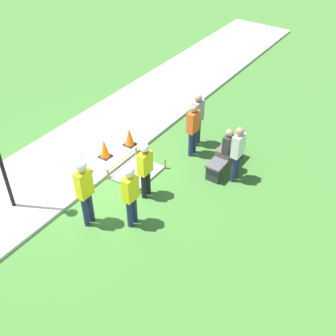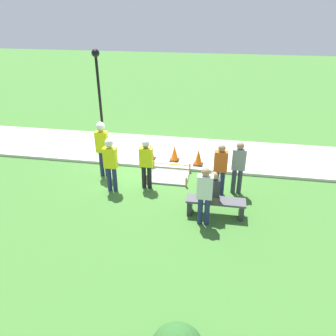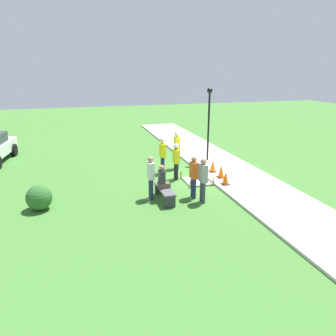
{
  "view_description": "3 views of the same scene",
  "coord_description": "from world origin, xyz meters",
  "views": [
    {
      "loc": [
        6.28,
        6.57,
        7.47
      ],
      "look_at": [
        -0.67,
        1.82,
        0.89
      ],
      "focal_mm": 45.0,
      "sensor_mm": 36.0,
      "label": 1
    },
    {
      "loc": [
        -2.55,
        10.23,
        5.34
      ],
      "look_at": [
        -1.1,
        1.89,
        1.04
      ],
      "focal_mm": 35.0,
      "sensor_mm": 36.0,
      "label": 2
    },
    {
      "loc": [
        -13.74,
        5.62,
        4.86
      ],
      "look_at": [
        -1.05,
        1.95,
        0.8
      ],
      "focal_mm": 35.0,
      "sensor_mm": 36.0,
      "label": 3
    }
  ],
  "objects": [
    {
      "name": "bystander_in_gray_shirt",
      "position": [
        -2.25,
        2.98,
        0.95
      ],
      "size": [
        0.4,
        0.22,
        1.68
      ],
      "color": "navy",
      "rests_on": "ground_plane"
    },
    {
      "name": "traffic_cone_sidewalk_edge",
      "position": [
        -0.02,
        -0.57,
        0.38
      ],
      "size": [
        0.34,
        0.34,
        0.57
      ],
      "color": "black",
      "rests_on": "sidewalk"
    },
    {
      "name": "person_seated_on_bench",
      "position": [
        -2.45,
        2.57,
        0.85
      ],
      "size": [
        0.36,
        0.44,
        0.89
      ],
      "color": "brown",
      "rests_on": "park_bench"
    },
    {
      "name": "lamppost_near",
      "position": [
        1.99,
        -1.14,
        2.59
      ],
      "size": [
        0.28,
        0.28,
        3.79
      ],
      "color": "black",
      "rests_on": "sidewalk"
    },
    {
      "name": "worker_assistant",
      "position": [
        1.28,
        0.81,
        1.18
      ],
      "size": [
        0.4,
        0.28,
        1.93
      ],
      "color": "navy",
      "rests_on": "ground_plane"
    },
    {
      "name": "ground_plane",
      "position": [
        0.0,
        0.0,
        0.0
      ],
      "size": [
        60.0,
        60.0,
        0.0
      ],
      "primitive_type": "plane",
      "color": "#3D702D"
    },
    {
      "name": "park_bench",
      "position": [
        -2.55,
        2.52,
        0.35
      ],
      "size": [
        1.62,
        0.44,
        0.5
      ],
      "color": "#2D2D33",
      "rests_on": "ground_plane"
    },
    {
      "name": "bystander_in_white_shirt",
      "position": [
        -3.13,
        1.2,
        0.97
      ],
      "size": [
        0.4,
        0.22,
        1.71
      ],
      "color": "#383D47",
      "rests_on": "ground_plane"
    },
    {
      "name": "worker_trainee",
      "position": [
        0.7,
        1.71,
        1.04
      ],
      "size": [
        0.4,
        0.25,
        1.76
      ],
      "color": "navy",
      "rests_on": "ground_plane"
    },
    {
      "name": "wet_concrete_patch",
      "position": [
        -0.92,
        0.58,
        0.04
      ],
      "size": [
        1.34,
        1.09,
        0.33
      ],
      "color": "gray",
      "rests_on": "ground_plane"
    },
    {
      "name": "traffic_cone_far_patch",
      "position": [
        -0.92,
        -0.59,
        0.39
      ],
      "size": [
        0.34,
        0.34,
        0.6
      ],
      "color": "black",
      "rests_on": "sidewalk"
    },
    {
      "name": "sidewalk",
      "position": [
        0.0,
        -1.46,
        0.05
      ],
      "size": [
        28.0,
        2.93,
        0.1
      ],
      "color": "#BCB7AD",
      "rests_on": "ground_plane"
    },
    {
      "name": "bystander_in_orange_shirt",
      "position": [
        -2.6,
        1.37,
        0.94
      ],
      "size": [
        0.4,
        0.22,
        1.67
      ],
      "color": "navy",
      "rests_on": "ground_plane"
    },
    {
      "name": "traffic_cone_near_patch",
      "position": [
        -1.81,
        -0.38,
        0.39
      ],
      "size": [
        0.34,
        0.34,
        0.59
      ],
      "color": "black",
      "rests_on": "sidewalk"
    },
    {
      "name": "worker_supervisor",
      "position": [
        -0.32,
        1.36,
        0.98
      ],
      "size": [
        0.4,
        0.24,
        1.66
      ],
      "color": "black",
      "rests_on": "ground_plane"
    }
  ]
}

